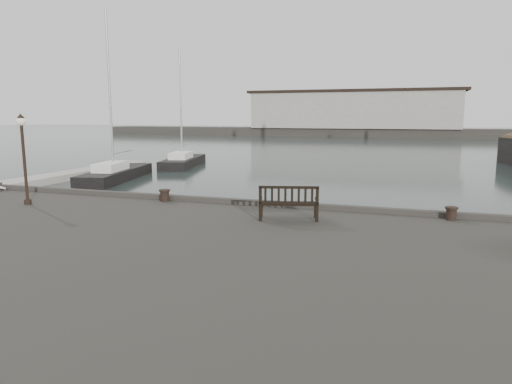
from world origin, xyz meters
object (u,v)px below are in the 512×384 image
bench (288,209)px  yacht_d (184,164)px  lamp_post (23,147)px  bollard_left (165,195)px  yacht_c (117,177)px  bollard_right (451,214)px

bench → yacht_d: size_ratio=0.17×
lamp_post → yacht_d: (-7.36, 26.25, -3.41)m
bench → bollard_left: bench is taller
bollard_left → yacht_c: yacht_c is taller
bollard_right → yacht_d: 32.48m
lamp_post → yacht_c: size_ratio=0.25×
bench → lamp_post: size_ratio=0.59×
lamp_post → yacht_c: bearing=115.5°
lamp_post → yacht_d: yacht_d is taller
bollard_right → lamp_post: 14.61m
bench → bollard_right: bench is taller
yacht_d → bollard_right: bearing=-61.2°
yacht_c → yacht_d: size_ratio=1.11×
bollard_left → yacht_c: bearing=130.9°
yacht_c → yacht_d: 10.21m
bollard_left → yacht_d: yacht_d is taller
bench → yacht_c: size_ratio=0.15×
bench → yacht_d: (-16.92, 25.65, -1.66)m
bollard_right → bench: bearing=-162.3°
bench → yacht_c: 23.19m
bench → yacht_c: bearing=123.0°
lamp_post → yacht_c: (-7.65, 16.05, -3.40)m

